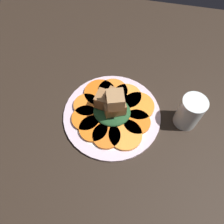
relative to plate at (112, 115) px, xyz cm
name	(u,v)px	position (x,y,z in cm)	size (l,w,h in cm)	color
table_slab	(112,117)	(0.00, 0.00, -1.52)	(120.00, 120.00, 2.00)	black
plate	(112,115)	(0.00, 0.00, 0.00)	(29.43, 29.43, 1.05)	silver
carrot_slice_0	(113,91)	(1.42, -7.81, 1.06)	(9.51, 9.51, 0.97)	orange
carrot_slice_1	(100,93)	(5.29, -6.43, 1.06)	(9.98, 9.98, 0.97)	orange
carrot_slice_2	(86,105)	(8.25, -1.11, 1.06)	(7.93, 7.93, 0.97)	orange
carrot_slice_3	(86,118)	(7.25, 3.37, 1.06)	(8.38, 8.38, 0.97)	orange
carrot_slice_4	(93,129)	(4.18, 6.24, 1.06)	(8.34, 8.34, 0.97)	orange
carrot_slice_5	(107,136)	(-0.08, 7.65, 1.06)	(8.05, 8.05, 0.97)	orange
carrot_slice_6	(125,135)	(-5.18, 6.19, 1.06)	(9.62, 9.62, 0.97)	orange
carrot_slice_7	(137,122)	(-7.75, 1.52, 1.06)	(8.08, 8.08, 0.97)	orange
carrot_slice_8	(138,106)	(-7.31, -4.03, 1.06)	(9.87, 9.87, 0.97)	orange
carrot_slice_9	(127,96)	(-3.29, -6.83, 1.06)	(9.15, 9.15, 0.97)	orange
center_pile	(112,106)	(-0.01, -0.08, 4.76)	(11.17, 10.06, 11.76)	#1E4723
fork	(116,96)	(-0.07, -6.54, 0.78)	(18.83, 4.25, 0.40)	silver
water_glass	(190,112)	(-21.77, -2.66, 4.82)	(6.91, 6.91, 10.67)	silver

